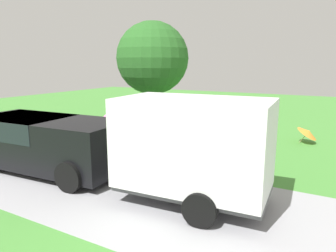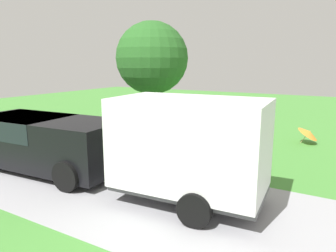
% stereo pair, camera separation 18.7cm
% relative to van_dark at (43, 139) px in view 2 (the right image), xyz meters
% --- Properties ---
extents(ground, '(40.00, 40.00, 0.00)m').
position_rel_van_dark_xyz_m(ground, '(-0.81, -6.74, -0.91)').
color(ground, '#478C38').
extents(road_strip, '(40.00, 4.09, 0.01)m').
position_rel_van_dark_xyz_m(road_strip, '(-0.81, 0.19, -0.91)').
color(road_strip, '#9E9EA3').
rests_on(road_strip, ground).
extents(van_dark, '(4.71, 2.37, 1.53)m').
position_rel_van_dark_xyz_m(van_dark, '(0.00, 0.00, 0.00)').
color(van_dark, black).
rests_on(van_dark, ground).
extents(box_trailer_white, '(3.32, 2.07, 2.34)m').
position_rel_van_dark_xyz_m(box_trailer_white, '(-4.69, -0.06, 0.41)').
color(box_trailer_white, white).
rests_on(box_trailer_white, ground).
extents(park_bench, '(1.61, 0.51, 0.90)m').
position_rel_van_dark_xyz_m(park_bench, '(1.76, -3.50, -0.45)').
color(park_bench, brown).
rests_on(park_bench, ground).
extents(shade_tree, '(2.50, 2.50, 4.49)m').
position_rel_van_dark_xyz_m(shade_tree, '(-1.52, -3.50, 2.26)').
color(shade_tree, brown).
rests_on(shade_tree, ground).
extents(parasol_orange_0, '(0.81, 0.85, 0.72)m').
position_rel_van_dark_xyz_m(parasol_orange_0, '(-6.37, -7.02, -0.47)').
color(parasol_orange_0, tan).
rests_on(parasol_orange_0, ground).
extents(parasol_blue_0, '(0.58, 0.63, 0.61)m').
position_rel_van_dark_xyz_m(parasol_blue_0, '(0.59, -9.32, -0.61)').
color(parasol_blue_0, tan).
rests_on(parasol_blue_0, ground).
extents(parasol_yellow_0, '(0.72, 0.64, 0.58)m').
position_rel_van_dark_xyz_m(parasol_yellow_0, '(-2.59, -6.34, -0.61)').
color(parasol_yellow_0, tan).
rests_on(parasol_yellow_0, ground).
extents(parasol_teal_0, '(1.18, 1.10, 0.91)m').
position_rel_van_dark_xyz_m(parasol_teal_0, '(-2.01, -8.59, -0.36)').
color(parasol_teal_0, tan).
rests_on(parasol_teal_0, ground).
extents(parasol_teal_1, '(0.73, 0.83, 0.70)m').
position_rel_van_dark_xyz_m(parasol_teal_1, '(-0.85, -8.64, -0.53)').
color(parasol_teal_1, tan).
rests_on(parasol_teal_1, ground).
extents(parasol_pink_1, '(0.69, 0.76, 0.71)m').
position_rel_van_dark_xyz_m(parasol_pink_1, '(-1.18, -10.23, -0.56)').
color(parasol_pink_1, tan).
rests_on(parasol_pink_1, ground).
extents(parasol_pink_2, '(0.82, 0.72, 0.65)m').
position_rel_van_dark_xyz_m(parasol_pink_2, '(2.92, -6.19, -0.56)').
color(parasol_pink_2, tan).
rests_on(parasol_pink_2, ground).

